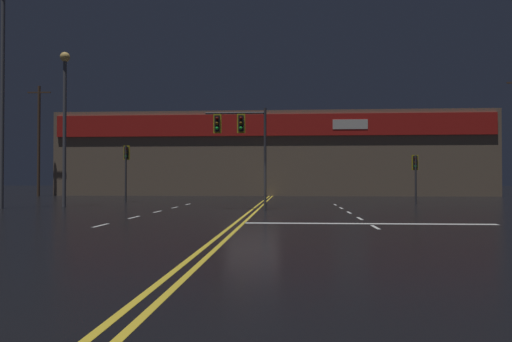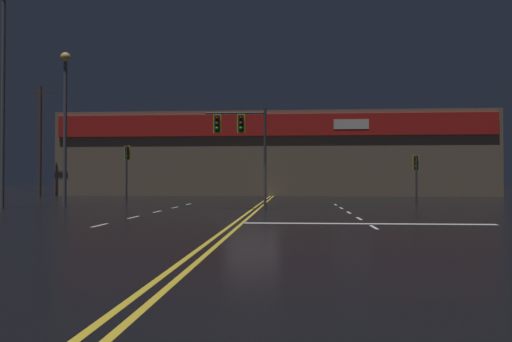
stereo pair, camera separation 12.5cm
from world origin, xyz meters
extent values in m
plane|color=black|center=(0.00, 0.00, 0.00)|extent=(200.00, 200.00, 0.00)
cube|color=gold|center=(-0.15, 0.00, 0.00)|extent=(0.12, 60.00, 0.01)
cube|color=gold|center=(0.15, 0.00, 0.00)|extent=(0.12, 60.00, 0.01)
cube|color=silver|center=(-4.56, -7.20, 0.00)|extent=(0.12, 1.40, 0.01)
cube|color=silver|center=(-4.56, -3.60, 0.00)|extent=(0.12, 1.40, 0.01)
cube|color=silver|center=(-4.56, 0.00, 0.00)|extent=(0.12, 1.40, 0.01)
cube|color=silver|center=(-4.56, 3.60, 0.00)|extent=(0.12, 1.40, 0.01)
cube|color=silver|center=(-4.56, 7.20, 0.00)|extent=(0.12, 1.40, 0.01)
cube|color=silver|center=(4.56, -7.20, 0.00)|extent=(0.12, 1.40, 0.01)
cube|color=silver|center=(4.56, -3.60, 0.00)|extent=(0.12, 1.40, 0.01)
cube|color=silver|center=(4.56, 0.00, 0.00)|extent=(0.12, 1.40, 0.01)
cube|color=silver|center=(4.56, 3.60, 0.00)|extent=(0.12, 1.40, 0.01)
cube|color=silver|center=(4.56, 7.20, 0.00)|extent=(0.12, 1.40, 0.01)
cube|color=silver|center=(4.56, -5.92, 0.00)|extent=(8.76, 0.40, 0.01)
cylinder|color=#38383D|center=(0.53, 1.89, 2.61)|extent=(0.14, 0.14, 5.22)
cylinder|color=#38383D|center=(-1.02, 1.89, 4.97)|extent=(3.09, 0.10, 0.10)
cube|color=black|center=(-0.71, 1.89, 4.43)|extent=(0.28, 0.24, 0.84)
cube|color=gold|center=(-0.71, 1.89, 4.43)|extent=(0.42, 0.08, 0.99)
sphere|color=#500705|center=(-0.71, 1.74, 4.69)|extent=(0.17, 0.17, 0.17)
sphere|color=#543707|center=(-0.71, 1.74, 4.43)|extent=(0.17, 0.17, 0.17)
sphere|color=green|center=(-0.71, 1.74, 4.18)|extent=(0.17, 0.17, 0.17)
cube|color=black|center=(-1.94, 1.89, 4.43)|extent=(0.28, 0.24, 0.84)
cube|color=gold|center=(-1.94, 1.89, 4.43)|extent=(0.42, 0.08, 0.99)
sphere|color=#500705|center=(-1.94, 1.74, 4.69)|extent=(0.17, 0.17, 0.17)
sphere|color=#543707|center=(-1.94, 1.74, 4.43)|extent=(0.17, 0.17, 0.17)
sphere|color=green|center=(-1.94, 1.74, 4.18)|extent=(0.17, 0.17, 0.17)
cylinder|color=#38383D|center=(9.96, 9.44, 1.57)|extent=(0.13, 0.13, 3.13)
cube|color=black|center=(9.96, 9.62, 2.66)|extent=(0.28, 0.24, 0.84)
cube|color=gold|center=(9.96, 9.62, 2.66)|extent=(0.42, 0.08, 0.99)
sphere|color=#500705|center=(9.96, 9.47, 2.91)|extent=(0.17, 0.17, 0.17)
sphere|color=#543707|center=(9.96, 9.47, 2.66)|extent=(0.17, 0.17, 0.17)
sphere|color=green|center=(9.96, 9.47, 2.41)|extent=(0.17, 0.17, 0.17)
cylinder|color=#38383D|center=(-9.52, 10.09, 1.94)|extent=(0.13, 0.13, 3.88)
cube|color=black|center=(-9.52, 10.27, 3.41)|extent=(0.28, 0.24, 0.84)
cube|color=gold|center=(-9.52, 10.27, 3.41)|extent=(0.42, 0.08, 0.99)
sphere|color=#500705|center=(-9.52, 10.12, 3.67)|extent=(0.17, 0.17, 0.17)
sphere|color=#543707|center=(-9.52, 10.12, 3.41)|extent=(0.17, 0.17, 0.17)
sphere|color=green|center=(-9.52, 10.12, 3.16)|extent=(0.17, 0.17, 0.17)
cylinder|color=#59595E|center=(-13.52, 1.92, 5.88)|extent=(0.20, 0.20, 11.76)
cylinder|color=#59595E|center=(-11.08, 4.03, 4.21)|extent=(0.20, 0.20, 8.41)
sphere|color=#F4C666|center=(-11.08, 4.03, 8.58)|extent=(0.56, 0.56, 0.56)
cube|color=#7A6651|center=(0.00, 27.88, 4.03)|extent=(41.90, 10.00, 8.05)
cube|color=red|center=(0.00, 22.78, 6.64)|extent=(41.06, 0.20, 2.01)
cube|color=white|center=(7.33, 22.73, 6.64)|extent=(3.20, 0.16, 0.90)
cylinder|color=#4C3828|center=(-21.58, 21.27, 5.14)|extent=(0.26, 0.26, 10.28)
cube|color=#4C3828|center=(-21.58, 21.27, 9.68)|extent=(2.20, 0.12, 0.12)
camera|label=1|loc=(1.81, -23.61, 1.55)|focal=35.00mm
camera|label=2|loc=(1.93, -23.60, 1.55)|focal=35.00mm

